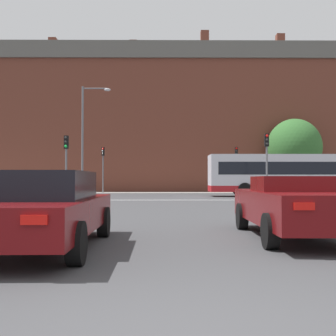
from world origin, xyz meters
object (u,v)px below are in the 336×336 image
object	(u,v)px
car_saloon_left	(41,208)
street_lamp_junction	(87,130)
bus_crossing_lead	(294,174)
traffic_light_near_right	(267,155)
traffic_light_near_left	(66,156)
pedestrian_waiting	(276,181)
car_roadster_right	(294,205)
traffic_light_far_right	(236,162)
traffic_light_far_left	(103,162)

from	to	relation	value
car_saloon_left	street_lamp_junction	xyz separation A→B (m)	(-3.77, 24.63, 4.32)
bus_crossing_lead	traffic_light_near_right	distance (m)	5.58
car_saloon_left	traffic_light_near_left	world-z (taller)	traffic_light_near_left
car_saloon_left	pedestrian_waiting	size ratio (longest dim) A/B	2.74
bus_crossing_lead	car_roadster_right	bearing A→B (deg)	-17.15
traffic_light_near_right	traffic_light_far_right	size ratio (longest dim) A/B	0.96
pedestrian_waiting	car_roadster_right	bearing A→B (deg)	-59.90
car_saloon_left	traffic_light_far_left	distance (m)	31.47
traffic_light_near_left	traffic_light_far_right	distance (m)	18.63
car_roadster_right	street_lamp_junction	size ratio (longest dim) A/B	0.58
car_roadster_right	bus_crossing_lead	size ratio (longest dim) A/B	0.39
bus_crossing_lead	traffic_light_far_right	world-z (taller)	traffic_light_far_right
car_saloon_left	car_roadster_right	size ratio (longest dim) A/B	1.01
traffic_light_near_right	traffic_light_near_left	bearing A→B (deg)	-176.80
traffic_light_far_left	street_lamp_junction	xyz separation A→B (m)	(-0.27, -6.58, 2.20)
traffic_light_far_left	pedestrian_waiting	bearing A→B (deg)	1.73
car_roadster_right	bus_crossing_lead	xyz separation A→B (m)	(6.71, 21.76, 0.94)
car_saloon_left	traffic_light_near_left	xyz separation A→B (m)	(-3.78, 17.96, 1.92)
traffic_light_near_right	bus_crossing_lead	bearing A→B (deg)	55.55
traffic_light_near_right	street_lamp_junction	bearing A→B (deg)	154.14
car_roadster_right	bus_crossing_lead	world-z (taller)	bus_crossing_lead
car_roadster_right	traffic_light_near_right	distance (m)	17.75
traffic_light_near_left	traffic_light_near_right	world-z (taller)	traffic_light_near_right
car_saloon_left	street_lamp_junction	world-z (taller)	street_lamp_junction
car_saloon_left	traffic_light_near_left	distance (m)	18.46
car_roadster_right	street_lamp_junction	bearing A→B (deg)	111.47
pedestrian_waiting	bus_crossing_lead	bearing A→B (deg)	-52.15
traffic_light_far_left	traffic_light_near_right	xyz separation A→B (m)	(12.06, -12.55, -0.07)
traffic_light_far_right	car_roadster_right	bearing A→B (deg)	-97.42
traffic_light_near_left	pedestrian_waiting	distance (m)	21.46
car_roadster_right	traffic_light_near_right	bearing A→B (deg)	79.06
street_lamp_junction	car_saloon_left	bearing A→B (deg)	-81.31
car_saloon_left	bus_crossing_lead	xyz separation A→B (m)	(11.66, 23.16, 0.91)
car_roadster_right	pedestrian_waiting	xyz separation A→B (m)	(7.68, 30.30, 0.38)
traffic_light_far_left	car_roadster_right	bearing A→B (deg)	-74.19
traffic_light_far_left	street_lamp_junction	distance (m)	6.94
car_roadster_right	traffic_light_near_right	world-z (taller)	traffic_light_near_right
traffic_light_near_right	traffic_light_far_right	bearing A→B (deg)	88.61
car_roadster_right	pedestrian_waiting	size ratio (longest dim) A/B	2.71
pedestrian_waiting	traffic_light_near_right	bearing A→B (deg)	-62.96
traffic_light_near_left	street_lamp_junction	distance (m)	7.09
traffic_light_far_left	street_lamp_junction	bearing A→B (deg)	-92.38
traffic_light_near_left	traffic_light_far_left	world-z (taller)	traffic_light_far_left
traffic_light_near_left	bus_crossing_lead	bearing A→B (deg)	18.59
traffic_light_far_left	pedestrian_waiting	size ratio (longest dim) A/B	2.34
bus_crossing_lead	traffic_light_near_left	bearing A→B (deg)	-71.41
street_lamp_junction	pedestrian_waiting	world-z (taller)	street_lamp_junction
bus_crossing_lead	traffic_light_far_left	bearing A→B (deg)	-117.98
traffic_light_far_left	traffic_light_near_right	distance (m)	17.41
street_lamp_junction	pedestrian_waiting	distance (m)	18.29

